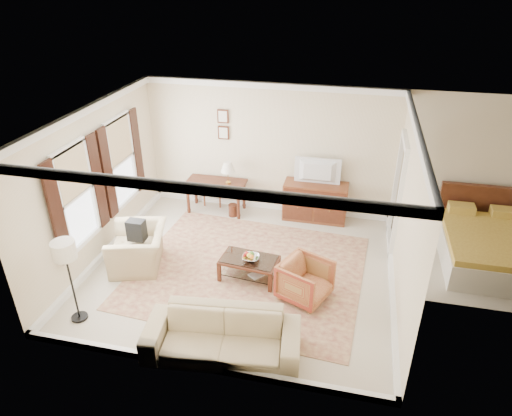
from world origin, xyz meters
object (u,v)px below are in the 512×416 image
at_px(sideboard, 315,201).
at_px(coffee_table, 249,263).
at_px(writing_desk, 216,186).
at_px(club_armchair, 138,242).
at_px(sofa, 222,330).
at_px(tv, 318,164).
at_px(striped_armchair, 305,279).

bearing_deg(sideboard, coffee_table, -110.00).
distance_m(writing_desk, coffee_table, 2.69).
bearing_deg(club_armchair, sofa, 34.01).
height_order(sideboard, tv, tv).
relative_size(club_armchair, sofa, 0.51).
height_order(club_armchair, sofa, club_armchair).
height_order(sideboard, sofa, sofa).
relative_size(tv, coffee_table, 0.88).
height_order(writing_desk, striped_armchair, striped_armchair).
distance_m(striped_armchair, sofa, 1.82).
distance_m(tv, coffee_table, 2.78).
bearing_deg(tv, coffee_table, 69.85).
xyz_separation_m(writing_desk, club_armchair, (-0.78, -2.37, -0.12)).
bearing_deg(club_armchair, coffee_table, 74.87).
bearing_deg(club_armchair, writing_desk, 145.41).
relative_size(striped_armchair, sofa, 0.35).
xyz_separation_m(coffee_table, sofa, (0.05, -1.83, 0.11)).
distance_m(sideboard, tv, 0.89).
bearing_deg(sideboard, sofa, -101.19).
bearing_deg(sofa, club_armchair, 133.77).
xyz_separation_m(tv, sofa, (-0.85, -4.27, -0.88)).
relative_size(writing_desk, sideboard, 0.97).
bearing_deg(coffee_table, striped_armchair, -16.90).
distance_m(coffee_table, club_armchair, 2.12).
bearing_deg(sofa, sideboard, 72.19).
relative_size(coffee_table, club_armchair, 0.94).
xyz_separation_m(writing_desk, striped_armchair, (2.38, -2.64, -0.23)).
xyz_separation_m(sideboard, striped_armchair, (0.15, -2.78, -0.04)).
relative_size(writing_desk, striped_armchair, 1.72).
bearing_deg(tv, club_armchair, 39.56).
height_order(tv, striped_armchair, tv).
relative_size(coffee_table, striped_armchair, 1.37).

